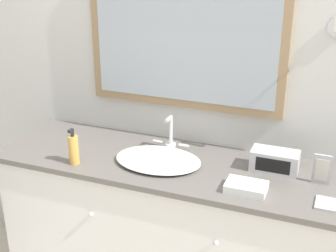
# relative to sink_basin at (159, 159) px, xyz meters

# --- Properties ---
(wall_back) EXTENTS (8.00, 0.18, 2.55)m
(wall_back) POSITION_rel_sink_basin_xyz_m (0.06, 0.34, 0.36)
(wall_back) COLOR silver
(wall_back) RESTS_ON ground_plane
(vanity_counter) EXTENTS (1.87, 0.58, 0.90)m
(vanity_counter) POSITION_rel_sink_basin_xyz_m (0.06, 0.02, -0.47)
(vanity_counter) COLOR white
(vanity_counter) RESTS_ON ground_plane
(sink_basin) EXTENTS (0.45, 0.38, 0.20)m
(sink_basin) POSITION_rel_sink_basin_xyz_m (0.00, 0.00, 0.00)
(sink_basin) COLOR white
(sink_basin) RESTS_ON vanity_counter
(soap_bottle) EXTENTS (0.05, 0.05, 0.19)m
(soap_bottle) POSITION_rel_sink_basin_xyz_m (-0.40, -0.17, 0.06)
(soap_bottle) COLOR gold
(soap_bottle) RESTS_ON vanity_counter
(appliance_box) EXTENTS (0.23, 0.12, 0.11)m
(appliance_box) POSITION_rel_sink_basin_xyz_m (0.57, 0.12, 0.03)
(appliance_box) COLOR #BCBCC1
(appliance_box) RESTS_ON vanity_counter
(picture_frame) EXTENTS (0.08, 0.01, 0.15)m
(picture_frame) POSITION_rel_sink_basin_xyz_m (0.80, 0.07, 0.06)
(picture_frame) COLOR #B2B2B7
(picture_frame) RESTS_ON vanity_counter
(hand_towel_near_sink) EXTENTS (0.19, 0.13, 0.04)m
(hand_towel_near_sink) POSITION_rel_sink_basin_xyz_m (0.49, -0.13, 0.00)
(hand_towel_near_sink) COLOR white
(hand_towel_near_sink) RESTS_ON vanity_counter
(metal_tray) EXTENTS (0.16, 0.11, 0.01)m
(metal_tray) POSITION_rel_sink_basin_xyz_m (0.87, -0.12, -0.01)
(metal_tray) COLOR silver
(metal_tray) RESTS_ON vanity_counter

